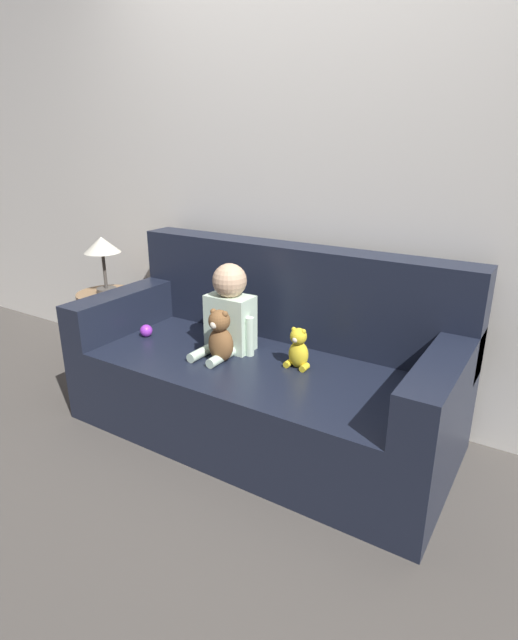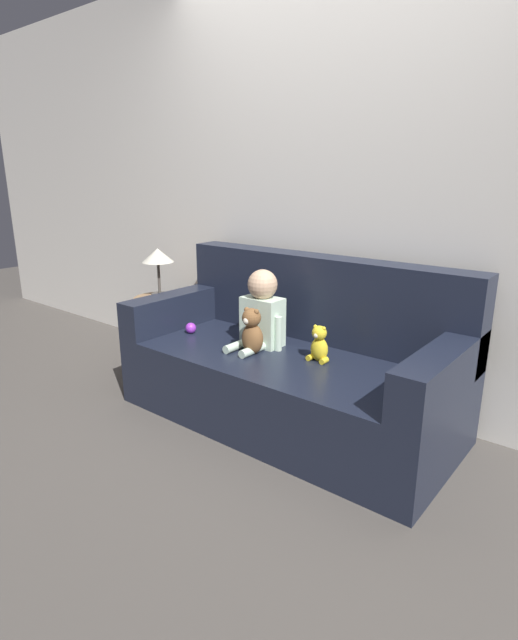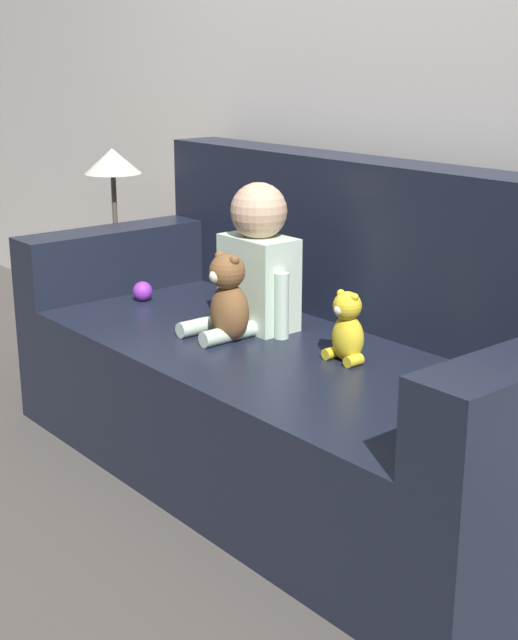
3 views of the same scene
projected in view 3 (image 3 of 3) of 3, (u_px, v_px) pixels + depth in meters
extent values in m
plane|color=#4C4742|center=(291.00, 473.00, 2.65)|extent=(12.00, 12.00, 0.00)
cube|color=silver|center=(426.00, 16.00, 2.58)|extent=(8.00, 0.05, 2.60)
cube|color=black|center=(292.00, 410.00, 2.59)|extent=(1.85, 0.84, 0.40)
cube|color=black|center=(376.00, 244.00, 2.66)|extent=(1.85, 0.18, 0.49)
cube|color=black|center=(133.00, 256.00, 3.13)|extent=(0.16, 0.84, 0.22)
cube|color=silver|center=(259.00, 282.00, 2.66)|extent=(0.23, 0.14, 0.28)
sphere|color=tan|center=(259.00, 211.00, 2.59)|extent=(0.17, 0.17, 0.17)
cylinder|color=silver|center=(205.00, 325.00, 2.63)|extent=(0.05, 0.18, 0.05)
cylinder|color=silver|center=(228.00, 334.00, 2.55)|extent=(0.05, 0.18, 0.05)
cylinder|color=silver|center=(227.00, 288.00, 2.75)|extent=(0.04, 0.04, 0.19)
cylinder|color=silver|center=(282.00, 306.00, 2.56)|extent=(0.04, 0.04, 0.19)
ellipsoid|color=brown|center=(230.00, 312.00, 2.54)|extent=(0.13, 0.10, 0.17)
sphere|color=brown|center=(227.00, 271.00, 2.50)|extent=(0.10, 0.10, 0.10)
sphere|color=brown|center=(220.00, 256.00, 2.52)|extent=(0.03, 0.03, 0.03)
sphere|color=brown|center=(234.00, 260.00, 2.47)|extent=(0.03, 0.03, 0.03)
sphere|color=beige|center=(215.00, 276.00, 2.48)|extent=(0.04, 0.04, 0.04)
ellipsoid|color=yellow|center=(348.00, 338.00, 2.38)|extent=(0.09, 0.08, 0.13)
sphere|color=yellow|center=(347.00, 306.00, 2.35)|extent=(0.08, 0.08, 0.08)
sphere|color=yellow|center=(341.00, 293.00, 2.36)|extent=(0.02, 0.02, 0.02)
sphere|color=yellow|center=(354.00, 297.00, 2.32)|extent=(0.02, 0.02, 0.02)
sphere|color=beige|center=(339.00, 310.00, 2.33)|extent=(0.03, 0.03, 0.03)
cylinder|color=yellow|center=(332.00, 353.00, 2.41)|extent=(0.03, 0.05, 0.03)
cylinder|color=yellow|center=(354.00, 361.00, 2.35)|extent=(0.03, 0.05, 0.03)
sphere|color=purple|center=(143.00, 291.00, 2.97)|extent=(0.07, 0.07, 0.07)
cylinder|color=#93704C|center=(116.00, 241.00, 3.51)|extent=(0.37, 0.37, 0.03)
cylinder|color=#93704C|center=(119.00, 302.00, 3.58)|extent=(0.04, 0.04, 0.47)
cylinder|color=#4C4742|center=(116.00, 234.00, 3.50)|extent=(0.12, 0.12, 0.03)
cylinder|color=#4C4742|center=(114.00, 202.00, 3.46)|extent=(0.02, 0.02, 0.22)
cone|color=beige|center=(112.00, 161.00, 3.42)|extent=(0.22, 0.22, 0.10)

